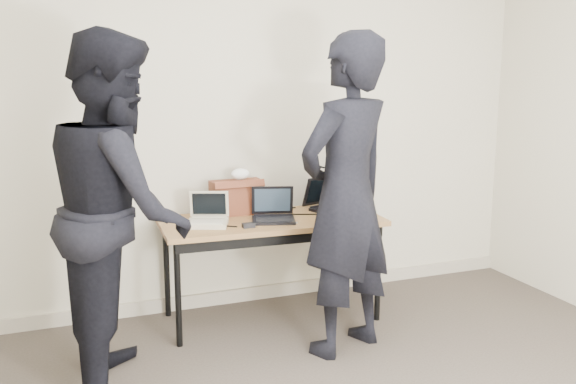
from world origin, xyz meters
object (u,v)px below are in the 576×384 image
desk (272,227)px  laptop_beige (208,218)px  laptop_center (273,213)px  person_observer (120,210)px  leather_satchel (237,196)px  equipment_box (343,196)px  person_typist (346,196)px  laptop_right (331,202)px

desk → laptop_beige: laptop_beige is taller
laptop_center → person_observer: (-1.06, -0.46, 0.20)m
leather_satchel → equipment_box: 0.81m
person_typist → person_observer: person_typist is taller
leather_satchel → person_typist: (0.44, -0.84, 0.13)m
desk → person_observer: (-1.06, -0.49, 0.31)m
laptop_beige → person_typist: 0.96m
leather_satchel → person_observer: person_observer is taller
person_typist → desk: bearing=-89.8°
equipment_box → person_typist: person_typist is taller
laptop_right → person_observer: person_observer is taller
laptop_right → person_observer: (-1.56, -0.62, 0.20)m
person_typist → equipment_box: bearing=-137.5°
leather_satchel → person_observer: 1.14m
laptop_beige → laptop_right: 0.96m
leather_satchel → equipment_box: bearing=-4.2°
person_typist → leather_satchel: bearing=-85.2°
laptop_beige → leather_satchel: leather_satchel is taller
equipment_box → person_observer: person_observer is taller
laptop_right → equipment_box: bearing=10.6°
desk → laptop_beige: size_ratio=4.62×
desk → person_observer: size_ratio=0.79×
laptop_center → laptop_right: laptop_right is taller
laptop_beige → person_typist: bearing=-20.6°
laptop_beige → equipment_box: size_ratio=1.27×
desk → equipment_box: size_ratio=5.88×
laptop_center → person_typist: (0.26, -0.58, 0.21)m
leather_satchel → equipment_box: size_ratio=1.40×
laptop_beige → desk: bearing=20.2°
leather_satchel → laptop_center: bearing=-56.8°
desk → laptop_right: (0.50, 0.12, 0.11)m
desk → person_typist: person_typist is taller
equipment_box → person_observer: bearing=-158.0°
desk → person_typist: size_ratio=0.79×
desk → equipment_box: (0.63, 0.19, 0.13)m
desk → laptop_center: (-0.00, -0.03, 0.11)m
desk → laptop_center: size_ratio=4.34×
laptop_center → desk: bearing=106.3°
laptop_beige → equipment_box: bearing=30.6°
desk → leather_satchel: size_ratio=4.20×
laptop_center → person_typist: bearing=-49.3°
laptop_center → equipment_box: laptop_center is taller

